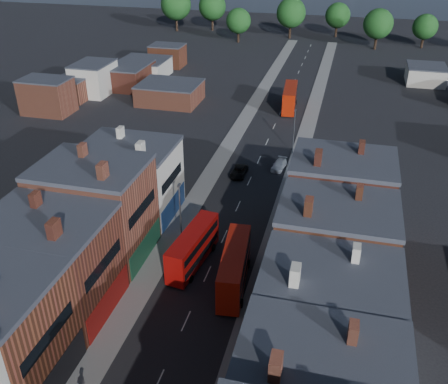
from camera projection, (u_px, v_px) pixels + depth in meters
The scene contains 9 objects.
pavement_west at pixel (213, 171), 81.73m from camera, with size 3.00×200.00×0.12m, color gray.
pavement_east at pixel (292, 180), 78.91m from camera, with size 3.00×200.00×0.12m, color gray.
lamp_post_2 at pixel (180, 208), 62.27m from camera, with size 0.25×0.70×8.12m.
lamp_post_3 at pixel (294, 129), 85.39m from camera, with size 0.25×0.70×8.12m.
bus_0 at pixel (193, 247), 58.93m from camera, with size 3.62×10.53×4.45m.
bus_1 at pixel (234, 267), 55.39m from camera, with size 3.58×11.14×4.73m.
bus_2 at pixel (290, 98), 106.36m from camera, with size 3.53×11.48×4.89m.
car_2 at pixel (239, 172), 80.10m from camera, with size 2.24×4.86×1.35m, color black.
car_3 at pixel (279, 165), 82.28m from camera, with size 1.83×4.50×1.31m, color silver.
Camera 1 is at (13.39, -20.35, 36.82)m, focal length 40.00 mm.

